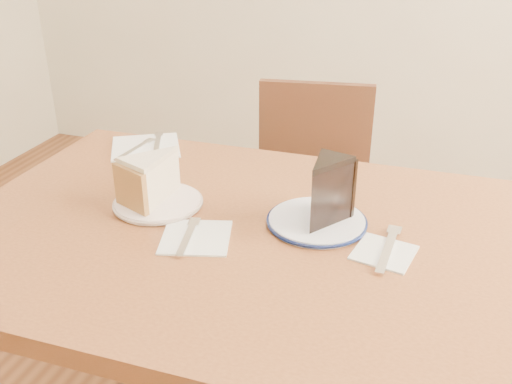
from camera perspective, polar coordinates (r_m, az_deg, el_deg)
The scene contains 13 objects.
table at distance 1.17m, azimuth -0.36°, elevation -7.98°, with size 1.20×0.80×0.75m.
chair_far at distance 1.78m, azimuth 5.22°, elevation -1.91°, with size 0.47×0.47×0.84m.
plate_cream at distance 1.22m, azimuth -9.76°, elevation -1.05°, with size 0.18×0.18×0.01m, color white.
plate_navy at distance 1.14m, azimuth 6.09°, elevation -2.93°, with size 0.19×0.19×0.01m, color white.
carrot_cake at distance 1.21m, azimuth -9.91°, elevation 1.32°, with size 0.09×0.13×0.09m, color white, non-canonical shape.
chocolate_cake at distance 1.10m, azimuth 6.80°, elevation -0.35°, with size 0.07×0.10×0.12m, color black, non-canonical shape.
napkin_cream at distance 1.09m, azimuth -6.03°, elevation -4.53°, with size 0.13×0.13×0.00m, color white.
napkin_navy at distance 1.07m, azimuth 12.68°, elevation -5.94°, with size 0.10×0.10×0.00m, color white.
napkin_spare at distance 1.53m, azimuth -10.98°, elevation 4.46°, with size 0.17×0.17×0.00m, color white.
fork_cream at distance 1.09m, azimuth -6.85°, elevation -4.47°, with size 0.01×0.14×0.00m, color silver.
knife_navy at distance 1.07m, azimuth 13.04°, elevation -5.55°, with size 0.02×0.17×0.00m, color silver.
fork_spare at distance 1.54m, azimuth -9.81°, elevation 4.96°, with size 0.01×0.14×0.00m, color silver.
knife_spare at distance 1.51m, azimuth -12.04°, elevation 4.20°, with size 0.01×0.16×0.00m, color silver.
Camera 1 is at (0.31, -0.91, 1.31)m, focal length 40.00 mm.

